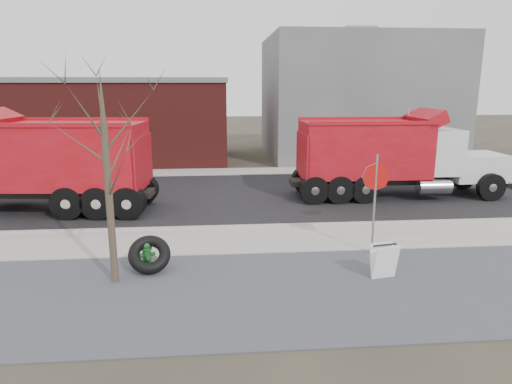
{
  "coord_description": "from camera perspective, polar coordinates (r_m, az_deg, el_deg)",
  "views": [
    {
      "loc": [
        -0.6,
        -13.47,
        4.81
      ],
      "look_at": [
        0.65,
        1.02,
        1.4
      ],
      "focal_mm": 32.0,
      "sensor_mm": 36.0,
      "label": 1
    }
  ],
  "objects": [
    {
      "name": "truck_tire",
      "position": [
        12.38,
        -13.18,
        -7.61
      ],
      "size": [
        1.23,
        1.14,
        0.98
      ],
      "color": "black",
      "rests_on": "ground"
    },
    {
      "name": "dump_truck_red_a",
      "position": [
        20.74,
        16.53,
        4.63
      ],
      "size": [
        9.39,
        2.63,
        3.77
      ],
      "rotation": [
        0.0,
        0.0,
        -0.01
      ],
      "color": "black",
      "rests_on": "ground"
    },
    {
      "name": "stop_sign",
      "position": [
        13.31,
        14.7,
        0.51
      ],
      "size": [
        0.8,
        0.06,
        2.93
      ],
      "rotation": [
        0.0,
        0.0,
        -0.4
      ],
      "color": "gray",
      "rests_on": "ground"
    },
    {
      "name": "road",
      "position": [
        20.35,
        -3.1,
        -0.46
      ],
      "size": [
        60.0,
        9.4,
        0.02
      ],
      "primitive_type": "cube",
      "color": "black",
      "rests_on": "ground"
    },
    {
      "name": "bare_tree",
      "position": [
        11.28,
        -18.28,
        4.82
      ],
      "size": [
        3.2,
        3.2,
        5.2
      ],
      "color": "#382D23",
      "rests_on": "ground"
    },
    {
      "name": "sidewalk",
      "position": [
        14.54,
        -2.31,
        -6.0
      ],
      "size": [
        60.0,
        2.5,
        0.06
      ],
      "primitive_type": "cube",
      "color": "#9E9B93",
      "rests_on": "ground"
    },
    {
      "name": "ground",
      "position": [
        14.31,
        -2.26,
        -6.45
      ],
      "size": [
        120.0,
        120.0,
        0.0
      ],
      "primitive_type": "plane",
      "color": "#383328",
      "rests_on": "ground"
    },
    {
      "name": "building_brick",
      "position": [
        31.96,
        -22.28,
        8.36
      ],
      "size": [
        20.2,
        8.2,
        5.3
      ],
      "color": "maroon",
      "rests_on": "ground"
    },
    {
      "name": "building_grey",
      "position": [
        32.91,
        12.28,
        11.5
      ],
      "size": [
        12.0,
        10.0,
        8.0
      ],
      "color": "slate",
      "rests_on": "ground"
    },
    {
      "name": "dump_truck_red_b",
      "position": [
        19.34,
        -25.55,
        3.52
      ],
      "size": [
        9.44,
        3.45,
        3.91
      ],
      "rotation": [
        0.0,
        0.0,
        3.05
      ],
      "color": "black",
      "rests_on": "ground"
    },
    {
      "name": "gravel_verge",
      "position": [
        11.08,
        -1.37,
        -12.45
      ],
      "size": [
        60.0,
        5.0,
        0.03
      ],
      "primitive_type": "cube",
      "color": "slate",
      "rests_on": "ground"
    },
    {
      "name": "far_sidewalk",
      "position": [
        25.92,
        -3.53,
        2.55
      ],
      "size": [
        60.0,
        2.0,
        0.06
      ],
      "primitive_type": "cube",
      "color": "#9E9B93",
      "rests_on": "ground"
    },
    {
      "name": "sandwich_board",
      "position": [
        12.09,
        15.7,
        -8.3
      ],
      "size": [
        0.71,
        0.52,
        0.9
      ],
      "rotation": [
        0.0,
        0.0,
        0.19
      ],
      "color": "white",
      "rests_on": "ground"
    },
    {
      "name": "curb",
      "position": [
        15.76,
        -2.53,
        -4.37
      ],
      "size": [
        60.0,
        0.15,
        0.11
      ],
      "primitive_type": "cube",
      "color": "#9E9B93",
      "rests_on": "ground"
    },
    {
      "name": "fire_hydrant",
      "position": [
        12.62,
        -13.47,
        -7.81
      ],
      "size": [
        0.45,
        0.44,
        0.8
      ],
      "rotation": [
        0.0,
        0.0,
        0.39
      ],
      "color": "#24602C",
      "rests_on": "ground"
    }
  ]
}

